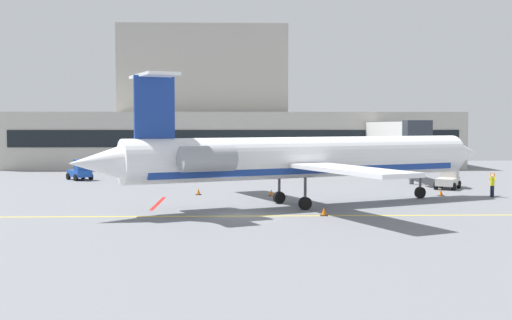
{
  "coord_description": "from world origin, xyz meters",
  "views": [
    {
      "loc": [
        0.11,
        -40.22,
        5.94
      ],
      "look_at": [
        1.56,
        10.92,
        3.0
      ],
      "focal_mm": 43.67,
      "sensor_mm": 36.0,
      "label": 1
    }
  ],
  "objects_px": {
    "belt_loader": "(448,179)",
    "baggage_tug": "(154,171)",
    "pushback_tractor": "(81,171)",
    "marshaller": "(492,185)",
    "regional_jet": "(302,158)"
  },
  "relations": [
    {
      "from": "pushback_tractor",
      "to": "marshaller",
      "type": "relative_size",
      "value": 1.68
    },
    {
      "from": "baggage_tug",
      "to": "regional_jet",
      "type": "bearing_deg",
      "value": -56.85
    },
    {
      "from": "baggage_tug",
      "to": "pushback_tractor",
      "type": "relative_size",
      "value": 1.2
    },
    {
      "from": "regional_jet",
      "to": "marshaller",
      "type": "height_order",
      "value": "regional_jet"
    },
    {
      "from": "pushback_tractor",
      "to": "baggage_tug",
      "type": "bearing_deg",
      "value": -6.72
    },
    {
      "from": "baggage_tug",
      "to": "belt_loader",
      "type": "relative_size",
      "value": 1.16
    },
    {
      "from": "belt_loader",
      "to": "marshaller",
      "type": "distance_m",
      "value": 6.83
    },
    {
      "from": "baggage_tug",
      "to": "pushback_tractor",
      "type": "bearing_deg",
      "value": 173.28
    },
    {
      "from": "pushback_tractor",
      "to": "marshaller",
      "type": "xyz_separation_m",
      "value": [
        37.55,
        -16.61,
        0.02
      ]
    },
    {
      "from": "baggage_tug",
      "to": "belt_loader",
      "type": "distance_m",
      "value": 29.67
    },
    {
      "from": "regional_jet",
      "to": "marshaller",
      "type": "xyz_separation_m",
      "value": [
        16.1,
        5.01,
        -2.48
      ]
    },
    {
      "from": "baggage_tug",
      "to": "marshaller",
      "type": "distance_m",
      "value": 33.51
    },
    {
      "from": "marshaller",
      "to": "baggage_tug",
      "type": "bearing_deg",
      "value": 152.11
    },
    {
      "from": "baggage_tug",
      "to": "pushback_tractor",
      "type": "xyz_separation_m",
      "value": [
        -7.93,
        0.93,
        -0.06
      ]
    },
    {
      "from": "belt_loader",
      "to": "baggage_tug",
      "type": "bearing_deg",
      "value": 162.38
    }
  ]
}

